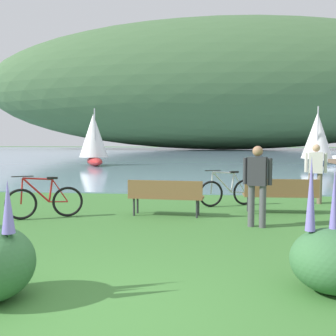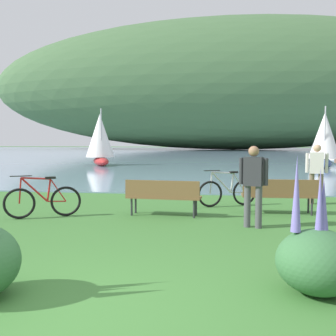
{
  "view_description": "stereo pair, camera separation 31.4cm",
  "coord_description": "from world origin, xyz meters",
  "px_view_note": "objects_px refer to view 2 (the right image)",
  "views": [
    {
      "loc": [
        1.24,
        -3.86,
        1.84
      ],
      "look_at": [
        0.11,
        7.81,
        1.0
      ],
      "focal_mm": 42.36,
      "sensor_mm": 36.0,
      "label": 1
    },
    {
      "loc": [
        1.55,
        -3.82,
        1.84
      ],
      "look_at": [
        0.11,
        7.81,
        1.0
      ],
      "focal_mm": 42.36,
      "sensor_mm": 36.0,
      "label": 2
    }
  ],
  "objects_px": {
    "person_at_shoreline": "(317,170)",
    "bicycle_beside_path": "(227,192)",
    "person_on_the_grass": "(253,181)",
    "sailboat_nearest_to_shore": "(324,139)",
    "park_bench_further_along": "(279,193)",
    "park_bench_near_camera": "(163,195)",
    "sailboat_toward_hillside": "(100,139)",
    "bicycle_leaning_near_bench": "(43,201)"
  },
  "relations": [
    {
      "from": "sailboat_toward_hillside",
      "to": "sailboat_nearest_to_shore",
      "type": "bearing_deg",
      "value": -1.74
    },
    {
      "from": "sailboat_nearest_to_shore",
      "to": "sailboat_toward_hillside",
      "type": "distance_m",
      "value": 15.05
    },
    {
      "from": "park_bench_further_along",
      "to": "sailboat_nearest_to_shore",
      "type": "relative_size",
      "value": 0.46
    },
    {
      "from": "park_bench_further_along",
      "to": "person_on_the_grass",
      "type": "xyz_separation_m",
      "value": [
        -0.78,
        -1.6,
        0.46
      ]
    },
    {
      "from": "bicycle_beside_path",
      "to": "sailboat_toward_hillside",
      "type": "bearing_deg",
      "value": 117.75
    },
    {
      "from": "person_on_the_grass",
      "to": "person_at_shoreline",
      "type": "bearing_deg",
      "value": 57.98
    },
    {
      "from": "park_bench_near_camera",
      "to": "person_on_the_grass",
      "type": "relative_size",
      "value": 1.07
    },
    {
      "from": "person_at_shoreline",
      "to": "sailboat_nearest_to_shore",
      "type": "bearing_deg",
      "value": 74.83
    },
    {
      "from": "bicycle_leaning_near_bench",
      "to": "person_on_the_grass",
      "type": "xyz_separation_m",
      "value": [
        4.83,
        -0.48,
        0.58
      ]
    },
    {
      "from": "bicycle_leaning_near_bench",
      "to": "person_on_the_grass",
      "type": "height_order",
      "value": "person_on_the_grass"
    },
    {
      "from": "park_bench_near_camera",
      "to": "sailboat_toward_hillside",
      "type": "distance_m",
      "value": 19.07
    },
    {
      "from": "bicycle_leaning_near_bench",
      "to": "sailboat_toward_hillside",
      "type": "distance_m",
      "value": 18.76
    },
    {
      "from": "park_bench_further_along",
      "to": "bicycle_beside_path",
      "type": "distance_m",
      "value": 1.62
    },
    {
      "from": "park_bench_near_camera",
      "to": "person_on_the_grass",
      "type": "bearing_deg",
      "value": -26.23
    },
    {
      "from": "bicycle_leaning_near_bench",
      "to": "person_at_shoreline",
      "type": "relative_size",
      "value": 0.94
    },
    {
      "from": "person_on_the_grass",
      "to": "park_bench_further_along",
      "type": "bearing_deg",
      "value": 64.12
    },
    {
      "from": "person_at_shoreline",
      "to": "sailboat_toward_hillside",
      "type": "height_order",
      "value": "sailboat_toward_hillside"
    },
    {
      "from": "person_on_the_grass",
      "to": "sailboat_toward_hillside",
      "type": "relative_size",
      "value": 0.43
    },
    {
      "from": "sailboat_nearest_to_shore",
      "to": "park_bench_further_along",
      "type": "bearing_deg",
      "value": -107.77
    },
    {
      "from": "bicycle_leaning_near_bench",
      "to": "sailboat_nearest_to_shore",
      "type": "xyz_separation_m",
      "value": [
        10.95,
        17.79,
        1.49
      ]
    },
    {
      "from": "park_bench_further_along",
      "to": "bicycle_beside_path",
      "type": "xyz_separation_m",
      "value": [
        -1.24,
        1.05,
        -0.12
      ]
    },
    {
      "from": "bicycle_leaning_near_bench",
      "to": "sailboat_toward_hillside",
      "type": "bearing_deg",
      "value": 102.64
    },
    {
      "from": "person_at_shoreline",
      "to": "sailboat_toward_hillside",
      "type": "distance_m",
      "value": 18.97
    },
    {
      "from": "person_at_shoreline",
      "to": "sailboat_nearest_to_shore",
      "type": "relative_size",
      "value": 0.44
    },
    {
      "from": "park_bench_near_camera",
      "to": "person_at_shoreline",
      "type": "relative_size",
      "value": 1.07
    },
    {
      "from": "person_on_the_grass",
      "to": "sailboat_nearest_to_shore",
      "type": "bearing_deg",
      "value": 71.49
    },
    {
      "from": "person_on_the_grass",
      "to": "bicycle_leaning_near_bench",
      "type": "bearing_deg",
      "value": 174.31
    },
    {
      "from": "bicycle_beside_path",
      "to": "person_on_the_grass",
      "type": "bearing_deg",
      "value": -80.11
    },
    {
      "from": "person_at_shoreline",
      "to": "sailboat_toward_hillside",
      "type": "bearing_deg",
      "value": 125.43
    },
    {
      "from": "person_at_shoreline",
      "to": "person_on_the_grass",
      "type": "height_order",
      "value": "same"
    },
    {
      "from": "bicycle_beside_path",
      "to": "sailboat_toward_hillside",
      "type": "xyz_separation_m",
      "value": [
        -8.46,
        16.09,
        1.5
      ]
    },
    {
      "from": "person_at_shoreline",
      "to": "bicycle_beside_path",
      "type": "bearing_deg",
      "value": -165.57
    },
    {
      "from": "bicycle_leaning_near_bench",
      "to": "person_at_shoreline",
      "type": "bearing_deg",
      "value": 22.2
    },
    {
      "from": "bicycle_beside_path",
      "to": "person_on_the_grass",
      "type": "height_order",
      "value": "person_on_the_grass"
    },
    {
      "from": "park_bench_further_along",
      "to": "person_at_shoreline",
      "type": "relative_size",
      "value": 1.06
    },
    {
      "from": "sailboat_toward_hillside",
      "to": "person_at_shoreline",
      "type": "bearing_deg",
      "value": -54.57
    },
    {
      "from": "park_bench_further_along",
      "to": "person_at_shoreline",
      "type": "distance_m",
      "value": 2.17
    },
    {
      "from": "bicycle_beside_path",
      "to": "park_bench_further_along",
      "type": "bearing_deg",
      "value": -40.22
    },
    {
      "from": "person_on_the_grass",
      "to": "sailboat_toward_hillside",
      "type": "height_order",
      "value": "sailboat_toward_hillside"
    },
    {
      "from": "park_bench_near_camera",
      "to": "park_bench_further_along",
      "type": "relative_size",
      "value": 1.02
    },
    {
      "from": "park_bench_further_along",
      "to": "person_at_shoreline",
      "type": "xyz_separation_m",
      "value": [
        1.28,
        1.69,
        0.46
      ]
    },
    {
      "from": "park_bench_near_camera",
      "to": "park_bench_further_along",
      "type": "bearing_deg",
      "value": 12.01
    }
  ]
}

